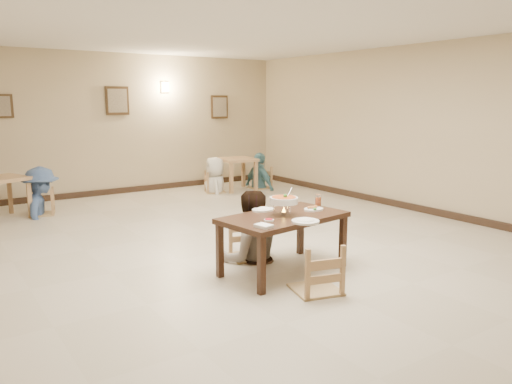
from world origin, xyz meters
TOP-DOWN VIEW (x-y plane):
  - floor at (0.00, 0.00)m, footprint 10.00×10.00m
  - ceiling at (0.00, 0.00)m, footprint 10.00×10.00m
  - wall_back at (0.00, 5.00)m, footprint 10.00×0.00m
  - wall_right at (4.00, 0.00)m, footprint 0.00×10.00m
  - baseboard_back at (0.00, 4.97)m, footprint 8.00×0.06m
  - baseboard_right at (3.97, 0.00)m, footprint 0.06×10.00m
  - picture_b at (0.10, 4.96)m, footprint 0.50×0.04m
  - picture_c at (2.60, 4.96)m, footprint 0.45×0.04m
  - wall_sconce at (1.20, 4.96)m, footprint 0.16×0.05m
  - main_table at (-0.06, -1.08)m, footprint 1.56×1.01m
  - chair_far at (-0.09, -0.40)m, footprint 0.45×0.45m
  - chair_near at (-0.14, -1.77)m, footprint 0.48×0.48m
  - main_diner at (-0.11, -0.45)m, footprint 1.02×0.89m
  - curry_warmer at (-0.05, -1.08)m, footprint 0.37×0.33m
  - rice_plate_far at (-0.12, -0.75)m, footprint 0.29×0.29m
  - rice_plate_near at (-0.07, -1.50)m, footprint 0.30×0.30m
  - fried_plate at (0.41, -1.08)m, footprint 0.26×0.26m
  - chili_dish at (-0.37, -1.22)m, footprint 0.11×0.11m
  - napkin_cutlery at (-0.58, -1.42)m, footprint 0.19×0.28m
  - drink_glass at (0.62, -0.92)m, footprint 0.07×0.07m
  - bg_table_left at (-2.39, 3.77)m, footprint 0.94×0.94m
  - bg_table_right at (2.41, 3.86)m, footprint 0.80×0.80m
  - bg_chair_lr at (-1.79, 3.72)m, footprint 0.41×0.41m
  - bg_chair_rl at (1.86, 3.91)m, footprint 0.42×0.42m
  - bg_chair_rr at (2.97, 3.80)m, footprint 0.44×0.44m
  - bg_diner_b at (-1.79, 3.72)m, footprint 0.94×1.25m
  - bg_diner_c at (1.86, 3.91)m, footprint 0.75×0.90m
  - bg_diner_d at (2.97, 3.80)m, footprint 0.47×0.99m

SIDE VIEW (x-z plane):
  - floor at x=0.00m, z-range 0.00..0.00m
  - baseboard_back at x=0.00m, z-range 0.00..0.12m
  - baseboard_right at x=3.97m, z-range 0.00..0.12m
  - bg_chair_lr at x=-1.79m, z-range 0.00..0.88m
  - bg_chair_rl at x=1.86m, z-range 0.00..0.89m
  - bg_chair_rr at x=2.97m, z-range 0.00..0.94m
  - chair_far at x=-0.09m, z-range 0.00..0.96m
  - chair_near at x=-0.14m, z-range 0.00..1.02m
  - bg_table_left at x=-2.39m, z-range 0.23..0.95m
  - bg_table_right at x=2.41m, z-range 0.23..0.96m
  - main_table at x=-0.06m, z-range 0.26..0.95m
  - chili_dish at x=-0.37m, z-range 0.69..0.71m
  - rice_plate_far at x=-0.12m, z-range 0.67..0.73m
  - rice_plate_near at x=-0.07m, z-range 0.67..0.74m
  - napkin_cutlery at x=-0.58m, z-range 0.69..0.72m
  - fried_plate at x=0.41m, z-range 0.68..0.73m
  - drink_glass at x=0.62m, z-range 0.68..0.83m
  - bg_diner_c at x=1.86m, z-range 0.00..1.57m
  - bg_diner_d at x=2.97m, z-range 0.00..1.65m
  - bg_diner_b at x=-1.79m, z-range 0.00..1.72m
  - curry_warmer at x=-0.05m, z-range 0.71..1.01m
  - main_diner at x=-0.11m, z-range 0.00..1.78m
  - wall_back at x=0.00m, z-range -3.50..6.50m
  - wall_right at x=4.00m, z-range -3.50..6.50m
  - picture_c at x=2.60m, z-range 1.57..2.12m
  - picture_b at x=0.10m, z-range 1.70..2.30m
  - wall_sconce at x=1.20m, z-range 2.19..2.41m
  - ceiling at x=0.00m, z-range 3.00..3.00m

